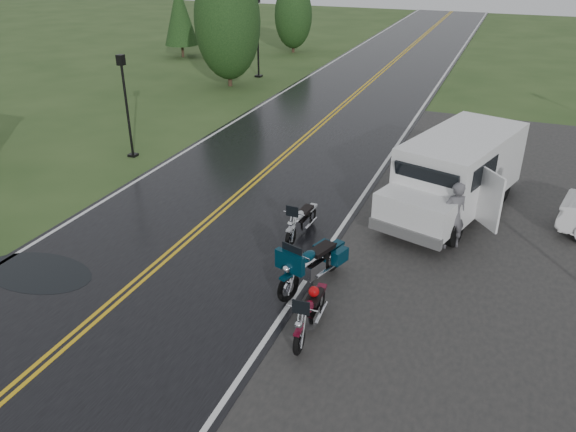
{
  "coord_description": "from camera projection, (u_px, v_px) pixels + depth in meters",
  "views": [
    {
      "loc": [
        7.7,
        -10.3,
        7.58
      ],
      "look_at": [
        2.8,
        2.0,
        1.0
      ],
      "focal_mm": 35.0,
      "sensor_mm": 36.0,
      "label": 1
    }
  ],
  "objects": [
    {
      "name": "lamp_post_near_left",
      "position": [
        127.0,
        107.0,
        20.85
      ],
      "size": [
        0.33,
        0.33,
        3.89
      ],
      "primitive_type": null,
      "color": "black",
      "rests_on": "ground"
    },
    {
      "name": "road",
      "position": [
        297.0,
        145.0,
        22.81
      ],
      "size": [
        8.0,
        100.0,
        0.04
      ],
      "primitive_type": "cube",
      "color": "black",
      "rests_on": "ground"
    },
    {
      "name": "motorcycle_silver",
      "position": [
        291.0,
        229.0,
        15.02
      ],
      "size": [
        0.8,
        1.98,
        1.15
      ],
      "primitive_type": null,
      "rotation": [
        0.0,
        0.0,
        -0.05
      ],
      "color": "#9FA1A6",
      "rests_on": "ground"
    },
    {
      "name": "motorcycle_teal",
      "position": [
        288.0,
        277.0,
        12.68
      ],
      "size": [
        1.57,
        2.55,
        1.42
      ],
      "primitive_type": null,
      "rotation": [
        0.0,
        0.0,
        -0.31
      ],
      "color": "#042635",
      "rests_on": "ground"
    },
    {
      "name": "pine_left_far",
      "position": [
        180.0,
        21.0,
        38.72
      ],
      "size": [
        2.32,
        2.32,
        4.84
      ],
      "primitive_type": null,
      "color": "#1E3D19",
      "rests_on": "ground"
    },
    {
      "name": "tree_left_far",
      "position": [
        293.0,
        23.0,
        40.5
      ],
      "size": [
        2.7,
        2.7,
        4.15
      ],
      "primitive_type": null,
      "color": "#1E3D19",
      "rests_on": "ground"
    },
    {
      "name": "van_white",
      "position": [
        394.0,
        188.0,
        15.9
      ],
      "size": [
        4.01,
        6.56,
        2.42
      ],
      "primitive_type": null,
      "rotation": [
        0.0,
        0.0,
        -0.3
      ],
      "color": "silver",
      "rests_on": "ground"
    },
    {
      "name": "tree_left_mid",
      "position": [
        228.0,
        34.0,
        30.74
      ],
      "size": [
        3.63,
        3.63,
        5.66
      ],
      "primitive_type": null,
      "color": "#1E3D19",
      "rests_on": "ground"
    },
    {
      "name": "lamp_post_far_left",
      "position": [
        258.0,
        36.0,
        33.05
      ],
      "size": [
        0.41,
        0.41,
        4.74
      ],
      "primitive_type": null,
      "color": "black",
      "rests_on": "ground"
    },
    {
      "name": "motorcycle_red",
      "position": [
        299.0,
        331.0,
        11.11
      ],
      "size": [
        0.82,
        2.03,
        1.18
      ],
      "primitive_type": null,
      "rotation": [
        0.0,
        0.0,
        0.05
      ],
      "color": "#56091B",
      "rests_on": "ground"
    },
    {
      "name": "person_at_van",
      "position": [
        453.0,
        216.0,
        14.88
      ],
      "size": [
        0.83,
        0.78,
        1.9
      ],
      "primitive_type": "imported",
      "rotation": [
        0.0,
        0.0,
        3.78
      ],
      "color": "#525157",
      "rests_on": "ground"
    },
    {
      "name": "ground",
      "position": [
        159.0,
        265.0,
        14.5
      ],
      "size": [
        120.0,
        120.0,
        0.0
      ],
      "primitive_type": "plane",
      "color": "#2D471E",
      "rests_on": "ground"
    }
  ]
}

